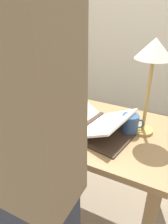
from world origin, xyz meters
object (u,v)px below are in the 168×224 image
object	(u,v)px
coffee_mug	(130,124)
pencil	(78,149)
person_reader	(26,180)
book_stack_tall	(32,99)
open_book	(87,121)
book_standing_upright	(57,92)
reading_lamp	(154,56)

from	to	relation	value
coffee_mug	pencil	bearing A→B (deg)	-123.54
coffee_mug	person_reader	bearing A→B (deg)	-105.87
pencil	book_stack_tall	bearing A→B (deg)	149.86
open_book	book_standing_upright	xyz separation A→B (m)	(-0.27, 0.12, 0.08)
coffee_mug	person_reader	xyz separation A→B (m)	(-0.18, -0.63, 0.07)
book_standing_upright	reading_lamp	bearing A→B (deg)	5.46
pencil	coffee_mug	bearing A→B (deg)	56.46
open_book	pencil	xyz separation A→B (m)	(0.06, -0.22, -0.03)
coffee_mug	person_reader	size ratio (longest dim) A/B	0.07
coffee_mug	person_reader	distance (m)	0.66
open_book	pencil	distance (m)	0.23
reading_lamp	person_reader	world-z (taller)	person_reader
book_stack_tall	pencil	xyz separation A→B (m)	(0.52, -0.30, -0.04)
pencil	person_reader	bearing A→B (deg)	-90.02
open_book	coffee_mug	world-z (taller)	open_book
open_book	book_standing_upright	distance (m)	0.31
reading_lamp	open_book	bearing A→B (deg)	-163.92
open_book	person_reader	world-z (taller)	person_reader
book_stack_tall	pencil	bearing A→B (deg)	-30.14
open_book	person_reader	bearing A→B (deg)	-74.83
reading_lamp	person_reader	size ratio (longest dim) A/B	0.28
open_book	book_stack_tall	bearing A→B (deg)	179.26
open_book	person_reader	size ratio (longest dim) A/B	0.33
book_stack_tall	person_reader	size ratio (longest dim) A/B	0.15
book_standing_upright	open_book	bearing A→B (deg)	-14.44
book_standing_upright	reading_lamp	xyz separation A→B (m)	(0.57, -0.03, 0.31)
open_book	reading_lamp	size ratio (longest dim) A/B	1.17
book_stack_tall	coffee_mug	size ratio (longest dim) A/B	2.28
book_standing_upright	person_reader	world-z (taller)	person_reader
book_stack_tall	book_standing_upright	world-z (taller)	book_standing_upright
pencil	person_reader	distance (m)	0.38
pencil	person_reader	world-z (taller)	person_reader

